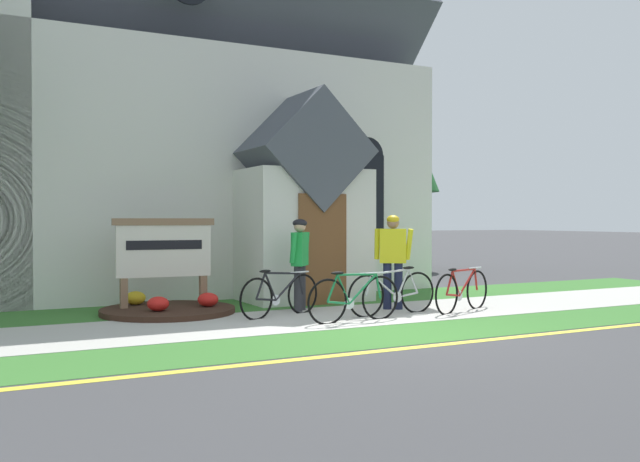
% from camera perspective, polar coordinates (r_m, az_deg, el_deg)
% --- Properties ---
extents(ground, '(140.00, 140.00, 0.00)m').
position_cam_1_polar(ground, '(13.51, -3.12, -5.90)').
color(ground, '#3D3D3F').
extents(sidewalk_slab, '(32.00, 2.35, 0.01)m').
position_cam_1_polar(sidewalk_slab, '(10.86, -5.93, -7.57)').
color(sidewalk_slab, '#B7B5AD').
rests_on(sidewalk_slab, ground).
extents(grass_verge, '(32.00, 1.54, 0.01)m').
position_cam_1_polar(grass_verge, '(9.10, -1.42, -9.23)').
color(grass_verge, '#38722D').
rests_on(grass_verge, ground).
extents(church_lawn, '(24.00, 1.98, 0.01)m').
position_cam_1_polar(church_lawn, '(12.89, -9.45, -6.23)').
color(church_lawn, '#38722D').
rests_on(church_lawn, ground).
extents(curb_paint_stripe, '(28.00, 0.16, 0.01)m').
position_cam_1_polar(curb_paint_stripe, '(8.29, 1.38, -10.24)').
color(curb_paint_stripe, yellow).
rests_on(curb_paint_stripe, ground).
extents(church_building, '(12.14, 10.04, 13.17)m').
position_cam_1_polar(church_building, '(17.55, -15.77, 11.08)').
color(church_building, silver).
rests_on(church_building, ground).
extents(church_sign, '(1.76, 0.24, 1.63)m').
position_cam_1_polar(church_sign, '(12.31, -12.75, -1.63)').
color(church_sign, '#7F6047').
rests_on(church_sign, ground).
extents(flower_bed, '(2.28, 2.28, 0.34)m').
position_cam_1_polar(flower_bed, '(12.17, -12.45, -6.33)').
color(flower_bed, '#382319').
rests_on(flower_bed, ground).
extents(bicycle_blue, '(1.65, 0.66, 0.80)m').
position_cam_1_polar(bicycle_blue, '(12.36, 11.66, -4.84)').
color(bicycle_blue, black).
rests_on(bicycle_blue, ground).
extents(bicycle_silver, '(1.66, 0.60, 0.81)m').
position_cam_1_polar(bicycle_silver, '(11.52, -3.33, -5.27)').
color(bicycle_silver, black).
rests_on(bicycle_silver, ground).
extents(bicycle_red, '(1.74, 0.19, 0.83)m').
position_cam_1_polar(bicycle_red, '(10.93, 2.83, -5.55)').
color(bicycle_red, black).
rests_on(bicycle_red, ground).
extents(bicycle_white, '(1.80, 0.16, 0.83)m').
position_cam_1_polar(bicycle_white, '(11.78, 6.03, -5.08)').
color(bicycle_white, black).
rests_on(bicycle_white, ground).
extents(cyclist_in_blue_jersey, '(0.52, 0.53, 1.69)m').
position_cam_1_polar(cyclist_in_blue_jersey, '(12.38, 6.05, -1.92)').
color(cyclist_in_blue_jersey, '#191E38').
rests_on(cyclist_in_blue_jersey, ground).
extents(cyclist_in_orange_jersey, '(0.51, 0.55, 1.62)m').
position_cam_1_polar(cyclist_in_orange_jersey, '(12.12, -1.68, -2.22)').
color(cyclist_in_orange_jersey, '#2D2D33').
rests_on(cyclist_in_orange_jersey, ground).
extents(roadside_conifer, '(3.72, 3.72, 7.28)m').
position_cam_1_polar(roadside_conifer, '(22.56, 5.08, 9.27)').
color(roadside_conifer, '#4C3823').
rests_on(roadside_conifer, ground).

